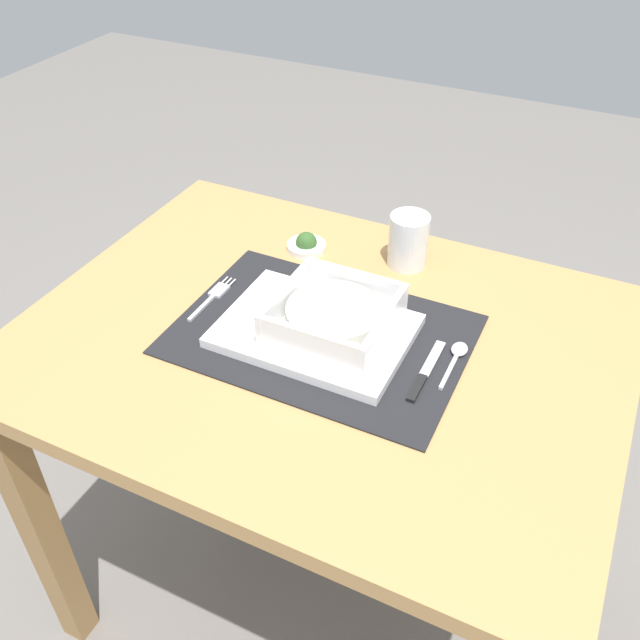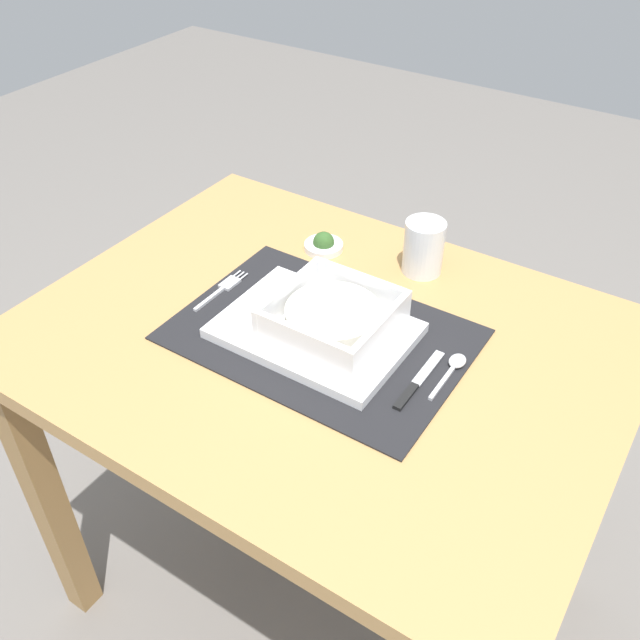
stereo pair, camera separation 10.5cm
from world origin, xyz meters
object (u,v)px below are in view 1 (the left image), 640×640
fork (214,295)px  condiment_saucer (306,245)px  butter_knife (424,374)px  drinking_glass (408,243)px  spoon (457,354)px  dining_table (321,386)px  porridge_bowl (334,318)px

fork → condiment_saucer: condiment_saucer is taller
butter_knife → drinking_glass: 0.29m
drinking_glass → condiment_saucer: drinking_glass is taller
spoon → drinking_glass: (-0.15, 0.20, 0.04)m
condiment_saucer → butter_knife: bearing=-36.9°
condiment_saucer → spoon: bearing=-26.6°
spoon → drinking_glass: bearing=123.6°
dining_table → spoon: size_ratio=8.29×
butter_knife → porridge_bowl: bearing=171.7°
dining_table → fork: bearing=177.2°
condiment_saucer → fork: bearing=-109.8°
fork → spoon: 0.40m
porridge_bowl → spoon: (0.18, 0.04, -0.03)m
butter_knife → condiment_saucer: bearing=142.8°
porridge_bowl → condiment_saucer: porridge_bowl is taller
dining_table → drinking_glass: size_ratio=9.61×
dining_table → drinking_glass: drinking_glass is taller
spoon → porridge_bowl: bearing=-171.6°
porridge_bowl → drinking_glass: size_ratio=1.80×
spoon → butter_knife: (-0.03, -0.06, -0.00)m
drinking_glass → condiment_saucer: (-0.18, -0.04, -0.03)m
fork → spoon: bearing=4.0°
condiment_saucer → drinking_glass: bearing=11.3°
dining_table → spoon: (0.20, 0.04, 0.12)m
porridge_bowl → fork: bearing=177.6°
drinking_glass → condiment_saucer: size_ratio=1.35×
butter_knife → spoon: bearing=63.4°
spoon → drinking_glass: size_ratio=1.16×
dining_table → condiment_saucer: bearing=122.0°
spoon → butter_knife: spoon is taller
dining_table → porridge_bowl: 0.15m
drinking_glass → butter_knife: bearing=-64.8°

